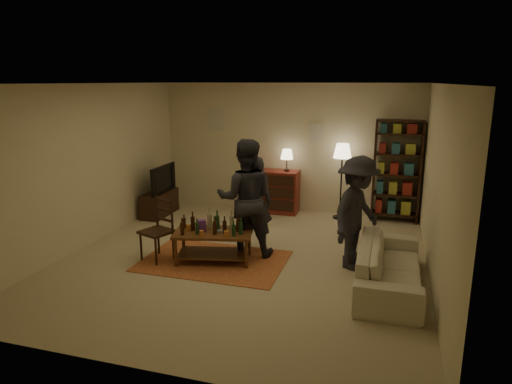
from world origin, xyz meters
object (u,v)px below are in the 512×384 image
at_px(tv_stand, 159,197).
at_px(person_right, 245,198).
at_px(dining_chair, 159,227).
at_px(coffee_table, 213,235).
at_px(bookshelf, 397,170).
at_px(floor_lamp, 342,156).
at_px(person_by_sofa, 357,213).
at_px(sofa, 389,266).
at_px(person_left, 255,203).
at_px(dresser, 275,190).

height_order(tv_stand, person_right, person_right).
relative_size(dining_chair, person_right, 0.53).
distance_m(coffee_table, bookshelf, 4.07).
height_order(floor_lamp, person_by_sofa, person_by_sofa).
relative_size(sofa, person_left, 1.31).
bearing_deg(coffee_table, tv_stand, 134.81).
distance_m(tv_stand, dresser, 2.43).
bearing_deg(person_left, coffee_table, 37.45).
relative_size(dining_chair, bookshelf, 0.50).
xyz_separation_m(coffee_table, tv_stand, (-2.02, 2.04, -0.04)).
distance_m(bookshelf, person_right, 3.46).
bearing_deg(dresser, person_by_sofa, -53.52).
relative_size(tv_stand, dresser, 0.78).
height_order(dining_chair, tv_stand, tv_stand).
distance_m(coffee_table, person_right, 0.77).
bearing_deg(dresser, tv_stand, -157.93).
bearing_deg(person_left, bookshelf, -152.28).
xyz_separation_m(tv_stand, sofa, (4.64, -2.20, -0.08)).
bearing_deg(person_right, tv_stand, -50.01).
height_order(tv_stand, person_left, person_left).
bearing_deg(coffee_table, sofa, -3.59).
height_order(bookshelf, floor_lamp, bookshelf).
bearing_deg(person_left, tv_stand, -47.34).
relative_size(bookshelf, person_by_sofa, 1.19).
height_order(coffee_table, person_by_sofa, person_by_sofa).
bearing_deg(person_right, coffee_table, 31.25).
bearing_deg(bookshelf, dresser, -178.43).
bearing_deg(dining_chair, tv_stand, 139.36).
bearing_deg(dresser, coffee_table, -94.47).
bearing_deg(person_right, dresser, -102.64).
relative_size(bookshelf, person_right, 1.07).
distance_m(bookshelf, floor_lamp, 1.09).
bearing_deg(person_by_sofa, tv_stand, 91.62).
relative_size(dresser, person_right, 0.73).
bearing_deg(floor_lamp, dining_chair, -129.10).
bearing_deg(bookshelf, floor_lamp, -172.96).
bearing_deg(person_right, dining_chair, 8.34).
relative_size(person_left, person_right, 0.85).
relative_size(tv_stand, person_left, 0.66).
relative_size(dining_chair, person_left, 0.63).
relative_size(coffee_table, dresser, 0.96).
xyz_separation_m(coffee_table, dining_chair, (-0.84, -0.14, 0.10)).
bearing_deg(coffee_table, dining_chair, -170.56).
height_order(dresser, sofa, dresser).
bearing_deg(person_left, floor_lamp, -136.55).
height_order(dresser, person_left, person_left).
distance_m(tv_stand, floor_lamp, 3.84).
bearing_deg(sofa, dresser, 37.54).
bearing_deg(bookshelf, person_left, -133.49).
distance_m(coffee_table, tv_stand, 2.87).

